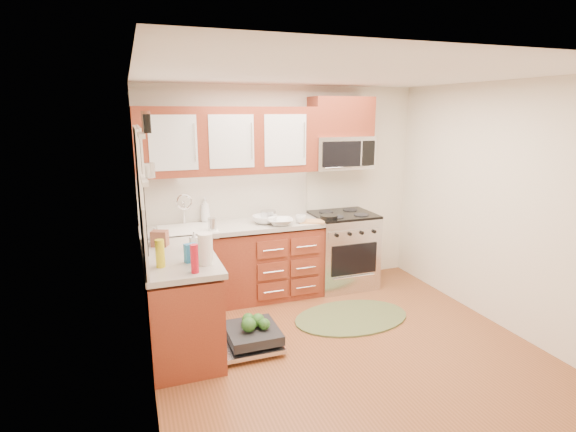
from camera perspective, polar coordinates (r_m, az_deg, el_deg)
name	(u,v)px	position (r m, az deg, el deg)	size (l,w,h in m)	color
floor	(344,347)	(4.51, 7.10, -16.16)	(3.50, 3.50, 0.00)	brown
ceiling	(352,74)	(3.94, 8.18, 17.39)	(3.50, 3.50, 0.00)	white
wall_back	(284,189)	(5.63, -0.55, 3.46)	(3.50, 0.04, 2.50)	silver
wall_front	(497,293)	(2.69, 25.04, -8.90)	(3.50, 0.04, 2.50)	silver
wall_left	(143,239)	(3.62, -17.93, -2.75)	(0.04, 3.50, 2.50)	silver
wall_right	(501,207)	(5.08, 25.46, 1.09)	(0.04, 3.50, 2.50)	silver
base_cabinet_back	(234,265)	(5.36, -6.85, -6.25)	(2.05, 0.60, 0.85)	maroon
base_cabinet_left	(181,305)	(4.41, -13.46, -10.99)	(0.60, 1.25, 0.85)	maroon
countertop_back	(233,227)	(5.21, -6.97, -1.36)	(2.07, 0.64, 0.05)	#A19C93
countertop_left	(179,257)	(4.24, -13.67, -5.10)	(0.64, 1.27, 0.05)	#A19C93
backsplash_back	(227,196)	(5.43, -7.75, 2.55)	(2.05, 0.02, 0.57)	#B1AB9F
backsplash_left	(143,227)	(4.14, -17.96, -1.35)	(0.02, 1.25, 0.57)	#B1AB9F
upper_cabinets	(228,141)	(5.19, -7.61, 9.48)	(2.05, 0.35, 0.75)	maroon
cabinet_over_mw	(341,116)	(5.64, 6.72, 12.44)	(0.76, 0.35, 0.47)	maroon
range	(342,250)	(5.78, 6.92, -4.28)	(0.76, 0.64, 0.95)	silver
microwave	(341,152)	(5.64, 6.72, 8.02)	(0.76, 0.38, 0.40)	silver
sink	(188,240)	(5.14, -12.61, -2.97)	(0.62, 0.50, 0.26)	white
dishwasher	(249,338)	(4.44, -5.02, -15.14)	(0.70, 0.60, 0.20)	silver
window	(140,189)	(4.04, -18.29, 3.23)	(0.03, 1.05, 1.05)	white
window_blind	(140,150)	(4.00, -18.27, 7.91)	(0.02, 0.96, 0.40)	white
shelf_upper	(141,135)	(3.14, -18.17, 9.74)	(0.04, 0.40, 0.03)	white
shelf_lower	(144,180)	(3.17, -17.78, 4.34)	(0.04, 0.40, 0.03)	white
rug	(351,317)	(5.06, 8.05, -12.62)	(1.28, 0.83, 0.02)	#57683B
skillet	(329,217)	(5.38, 5.20, -0.09)	(0.21, 0.21, 0.04)	black
stock_pot	(268,215)	(5.39, -2.54, 0.09)	(0.19, 0.19, 0.11)	silver
cutting_board	(312,221)	(5.28, 3.13, -0.69)	(0.29, 0.18, 0.02)	tan
canister	(212,224)	(4.96, -9.61, -1.06)	(0.09, 0.09, 0.14)	silver
paper_towel_roll	(206,249)	(3.88, -10.43, -4.15)	(0.13, 0.13, 0.27)	white
mustard_bottle	(160,253)	(3.91, -15.94, -4.60)	(0.08, 0.08, 0.24)	gold
red_bottle	(195,259)	(3.70, -11.78, -5.33)	(0.06, 0.06, 0.24)	#B40F21
wooden_box	(160,238)	(4.52, -15.97, -2.75)	(0.15, 0.11, 0.15)	brown
blue_carton	(191,253)	(3.98, -12.26, -4.60)	(0.10, 0.06, 0.16)	teal
bowl_a	(280,222)	(5.15, -1.00, -0.74)	(0.29, 0.29, 0.07)	#999999
bowl_b	(265,219)	(5.23, -2.97, -0.44)	(0.29, 0.29, 0.09)	#999999
cup	(301,219)	(5.23, 1.63, -0.38)	(0.12, 0.12, 0.10)	#999999
soap_bottle_a	(205,210)	(5.35, -10.46, 0.79)	(0.11, 0.11, 0.29)	#999999
soap_bottle_b	(194,240)	(4.33, -11.83, -3.02)	(0.08, 0.08, 0.18)	#999999
soap_bottle_c	(155,236)	(4.62, -16.57, -2.41)	(0.12, 0.12, 0.15)	#999999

